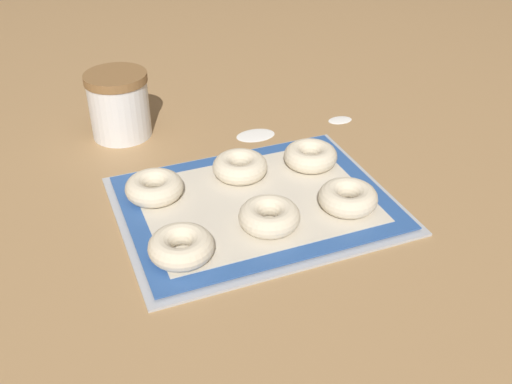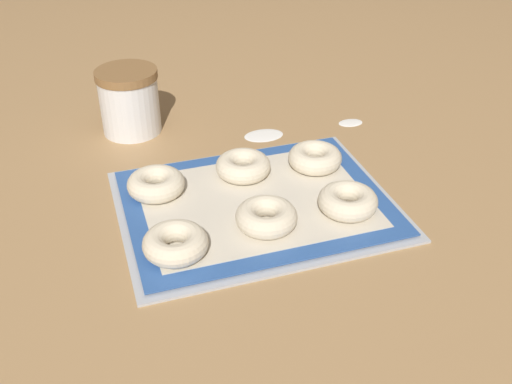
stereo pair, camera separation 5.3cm
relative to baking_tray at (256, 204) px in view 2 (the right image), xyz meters
name	(u,v)px [view 2 (the right image)]	position (x,y,z in m)	size (l,w,h in m)	color
ground_plane	(250,202)	(-0.01, 0.01, 0.00)	(2.80, 2.80, 0.00)	#A87F51
baking_tray	(256,204)	(0.00, 0.00, 0.00)	(0.44, 0.35, 0.01)	#B2B5BA
baking_mat	(256,202)	(0.00, 0.00, 0.01)	(0.41, 0.32, 0.00)	#2D569E
bagel_front_left	(175,243)	(-0.15, -0.09, 0.02)	(0.09, 0.09, 0.03)	beige
bagel_front_center	(264,217)	(-0.01, -0.07, 0.02)	(0.09, 0.09, 0.03)	beige
bagel_front_right	(348,201)	(0.13, -0.07, 0.02)	(0.09, 0.09, 0.03)	beige
bagel_back_left	(156,184)	(-0.15, 0.07, 0.02)	(0.09, 0.09, 0.03)	beige
bagel_back_center	(243,166)	(0.00, 0.08, 0.02)	(0.09, 0.09, 0.03)	beige
bagel_back_right	(315,158)	(0.13, 0.07, 0.02)	(0.09, 0.09, 0.03)	beige
flour_canister	(129,101)	(-0.15, 0.33, 0.06)	(0.12, 0.12, 0.13)	white
flour_patch_near	(264,135)	(0.09, 0.23, 0.00)	(0.08, 0.05, 0.00)	white
flour_patch_far	(351,122)	(0.28, 0.22, 0.00)	(0.05, 0.03, 0.00)	white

